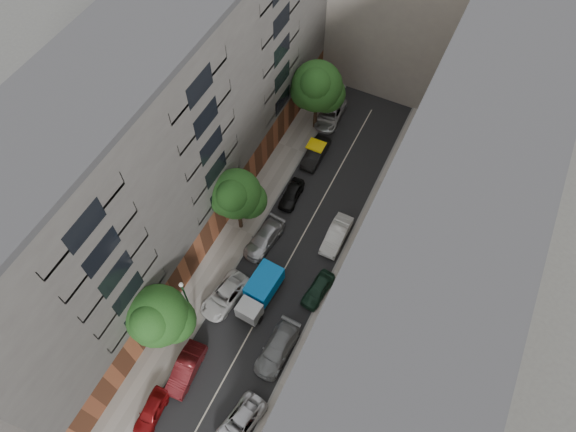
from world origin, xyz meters
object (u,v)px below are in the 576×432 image
Objects in this scene: tarp_truck at (260,292)px; car_right_2 at (318,289)px; car_left_4 at (292,194)px; pedestrian at (376,213)px; car_right_3 at (336,235)px; lamp_post at (186,298)px; car_left_1 at (186,369)px; tree_far at (317,88)px; car_right_0 at (240,423)px; car_right_1 at (277,349)px; tree_mid at (237,196)px; car_left_3 at (264,239)px; car_left_6 at (330,114)px; tree_near at (158,318)px; car_left_0 at (151,411)px; car_left_5 at (316,153)px; car_left_2 at (225,296)px.

car_right_2 is (4.20, 2.63, -0.64)m from tarp_truck.
car_left_4 is 8.19m from pedestrian.
lamp_post reaches higher than car_right_3.
tree_far reaches higher than car_left_1.
car_left_4 is at bearing 115.28° from car_right_0.
car_right_3 reaches higher than car_right_1.
tree_mid is (-2.59, 13.64, 4.50)m from car_left_1.
car_left_6 reaches higher than car_left_3.
tarp_truck is 0.70× the size of tree_near.
tarp_truck is 1.41× the size of car_left_0.
lamp_post is (-8.36, -6.69, 3.57)m from car_right_2.
car_left_0 is 6.78m from car_right_0.
car_left_4 reaches higher than car_left_0.
car_left_4 is 11.23m from car_left_6.
car_right_0 is 0.70× the size of lamp_post.
tree_mid reaches higher than car_right_0.
tarp_truck reaches higher than car_left_3.
car_right_3 is (0.11, 11.83, 0.01)m from car_right_1.
car_left_1 reaches higher than car_left_3.
car_right_2 is 2.15× the size of pedestrian.
car_left_6 is 0.68× the size of tree_mid.
car_left_6 is (-3.00, 21.83, -0.59)m from tarp_truck.
pedestrian is (10.72, 18.51, -4.05)m from tree_near.
tree_near is 21.77m from pedestrian.
tree_mid reaches higher than lamp_post.
car_left_5 is at bearing 96.00° from car_left_3.
car_left_3 is 1.27× the size of car_left_4.
tarp_truck is 1.06× the size of car_left_2.
lamp_post is (-1.16, 7.94, 3.60)m from car_left_0.
car_left_0 is at bearing -104.49° from car_left_1.
car_left_4 is 15.26m from car_right_1.
car_left_1 reaches higher than car_left_2.
car_left_4 is (0.48, 12.02, -0.04)m from car_left_2.
tarp_truck is 1.15× the size of car_right_3.
car_right_3 is at bearing 66.65° from car_left_2.
car_left_4 is at bearing -90.33° from car_left_6.
car_left_3 is 12.70m from tree_near.
lamp_post is at bearing 75.09° from tree_near.
car_left_5 is 0.59× the size of tree_mid.
car_left_4 is 6.18m from car_right_3.
car_left_2 is at bearing -87.30° from car_left_3.
car_left_5 is at bearing -86.28° from car_left_6.
car_left_3 is 0.64× the size of tree_near.
tree_mid is at bearing 128.54° from car_right_0.
lamp_post is at bearing -85.48° from tree_mid.
lamp_post is (-1.96, -14.69, 3.59)m from car_left_4.
tree_near reaches higher than car_right_1.
lamp_post is at bearing -90.61° from tree_far.
tree_near is at bearing -98.12° from car_left_6.
car_left_5 is 9.80m from car_right_3.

